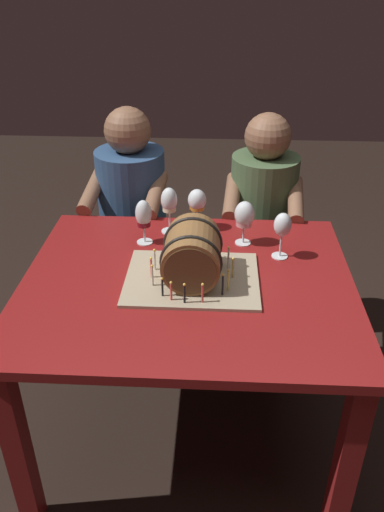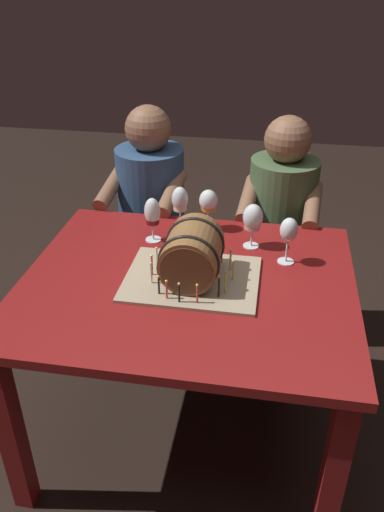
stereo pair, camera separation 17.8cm
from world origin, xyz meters
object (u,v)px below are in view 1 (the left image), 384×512
Objects in this scene: person_seated_left at (134,232)px; dining_table at (188,306)px; barrel_cake at (192,258)px; wine_glass_white at (169,202)px; wine_glass_amber at (197,202)px; wine_glass_red at (144,216)px; person_seated_right at (260,238)px; wine_glass_rose at (244,216)px; wine_glass_empty at (283,226)px.

dining_table is at bearing -67.08° from person_seated_left.
barrel_cake is at bearing 1.49° from dining_table.
wine_glass_white is at bearing 104.75° from dining_table.
wine_glass_amber reaches higher than dining_table.
dining_table is 0.40m from wine_glass_red.
person_seated_left reaches higher than person_seated_right.
wine_glass_amber is 0.15× the size of person_seated_right.
wine_glass_rose is at bearing 2.24° from wine_glass_red.
person_seated_right reaches higher than barrel_cake.
barrel_cake reaches higher than dining_table.
dining_table is 1.02× the size of person_seated_right.
person_seated_left is (-0.34, 0.35, -0.34)m from wine_glass_amber.
person_seated_left is at bearing 137.97° from wine_glass_rose.
wine_glass_red is 0.16× the size of person_seated_right.
wine_glass_amber is 0.96× the size of wine_glass_red.
person_seated_right is at bearing 49.29° from wine_glass_amber.
person_seated_right is at bearing 76.55° from wine_glass_rose.
person_seated_right is (0.30, 0.76, -0.33)m from barrel_cake.
person_seated_right is (0.11, 0.47, -0.35)m from wine_glass_rose.
wine_glass_empty and wine_glass_red have the same top height.
wine_glass_red is 0.79m from person_seated_right.
wine_glass_empty is at bearing 29.20° from barrel_cake.
wine_glass_white is at bearing 157.48° from wine_glass_empty.
barrel_cake is at bearing -52.49° from wine_glass_red.
wine_glass_empty is at bearing -40.82° from person_seated_left.
wine_glass_empty is 0.40m from wine_glass_amber.
barrel_cake is 0.38m from wine_glass_white.
wine_glass_empty is 0.54m from wine_glass_red.
person_seated_left reaches higher than wine_glass_rose.
wine_glass_rose is (0.39, 0.02, 0.00)m from wine_glass_red.
dining_table is at bearing -112.89° from person_seated_right.
wine_glass_white is at bearing 107.13° from barrel_cake.
dining_table is 0.45m from wine_glass_white.
wine_glass_white reaches higher than wine_glass_empty.
barrel_cake is 2.60× the size of wine_glass_rose.
person_seated_left is (-0.66, 0.57, -0.35)m from wine_glass_empty.
dining_table is 2.51× the size of barrel_cake.
wine_glass_rose is at bearing -103.45° from person_seated_right.
wine_glass_white reaches higher than wine_glass_amber.
wine_glass_empty is 0.17m from wine_glass_rose.
person_seated_left reaches higher than dining_table.
wine_glass_white reaches higher than wine_glass_red.
wine_glass_amber is 0.97× the size of wine_glass_rose.
wine_glass_red is at bearing 127.51° from barrel_cake.
dining_table is 6.42× the size of wine_glass_red.
wine_glass_empty is 0.68m from person_seated_right.
dining_table is 0.42m from wine_glass_rose.
wine_glass_rose is at bearing 144.24° from wine_glass_empty.
person_seated_right is (-0.02, 0.57, -0.36)m from wine_glass_empty.
wine_glass_red is at bearing 125.20° from dining_table.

